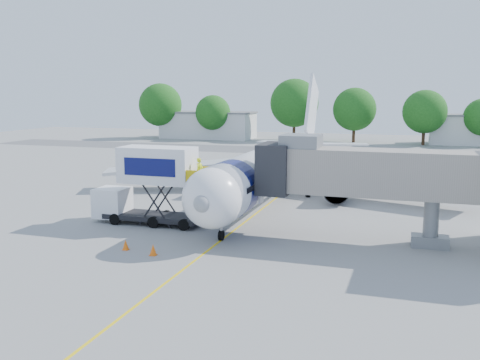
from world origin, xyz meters
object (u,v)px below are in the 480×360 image
(ground_tug, at_px, (172,257))
(jet_bridge, at_px, (356,173))
(catering_hiloader, at_px, (149,185))
(aircraft, at_px, (275,166))

(ground_tug, bearing_deg, jet_bridge, 63.57)
(catering_hiloader, bearing_deg, ground_tug, -56.34)
(jet_bridge, height_order, ground_tug, jet_bridge)
(jet_bridge, bearing_deg, catering_hiloader, -179.99)
(jet_bridge, height_order, catering_hiloader, jet_bridge)
(catering_hiloader, distance_m, ground_tug, 10.60)
(aircraft, relative_size, jet_bridge, 2.71)
(catering_hiloader, height_order, ground_tug, catering_hiloader)
(aircraft, bearing_deg, ground_tug, -91.46)
(aircraft, xyz_separation_m, ground_tug, (-0.50, -19.78, -2.22))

